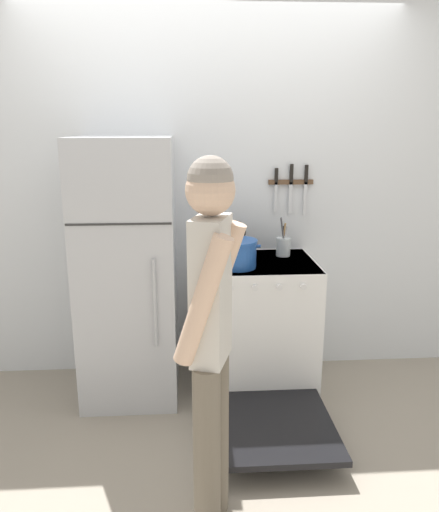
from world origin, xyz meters
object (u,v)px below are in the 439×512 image
at_px(dutch_oven_pot, 236,253).
at_px(utensil_jar, 283,246).
at_px(person, 211,330).
at_px(refrigerator, 128,271).
at_px(tea_kettle, 234,246).
at_px(stove_range, 259,328).

xyz_separation_m(dutch_oven_pot, utensil_jar, (0.34, 0.26, -0.02)).
relative_size(dutch_oven_pot, person, 0.18).
bearing_deg(utensil_jar, dutch_oven_pot, -142.96).
bearing_deg(refrigerator, tea_kettle, 10.67).
bearing_deg(dutch_oven_pot, person, -101.23).
relative_size(refrigerator, tea_kettle, 6.62).
distance_m(dutch_oven_pot, person, 1.10).
height_order(refrigerator, utensil_jar, refrigerator).
bearing_deg(person, dutch_oven_pot, 6.16).
distance_m(refrigerator, utensil_jar, 1.04).
xyz_separation_m(dutch_oven_pot, tea_kettle, (0.01, 0.25, -0.02)).
height_order(stove_range, utensil_jar, utensil_jar).
distance_m(stove_range, tea_kettle, 0.57).
xyz_separation_m(stove_range, person, (-0.38, -1.16, 0.49)).
distance_m(refrigerator, person, 1.29).
bearing_deg(person, refrigerator, 38.85).
xyz_separation_m(refrigerator, dutch_oven_pot, (0.68, -0.12, 0.14)).
xyz_separation_m(refrigerator, utensil_jar, (1.03, 0.14, 0.12)).
relative_size(refrigerator, stove_range, 1.25).
distance_m(dutch_oven_pot, tea_kettle, 0.25).
bearing_deg(tea_kettle, utensil_jar, 1.02).
relative_size(stove_range, tea_kettle, 5.29).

